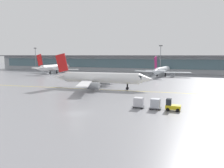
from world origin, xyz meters
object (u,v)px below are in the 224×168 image
object	(u,v)px
gate_airplane_1	(162,70)
cargo_dolly_lead	(155,104)
taxiing_regional_jet	(100,78)
apron_light_mast_1	(160,58)
baggage_tug	(172,106)
cargo_dolly_trailing	(138,102)
apron_light_mast_0	(36,58)
gate_airplane_0	(55,67)

from	to	relation	value
gate_airplane_1	cargo_dolly_lead	size ratio (longest dim) A/B	13.41
taxiing_regional_jet	apron_light_mast_1	distance (m)	60.08
baggage_tug	gate_airplane_1	bearing A→B (deg)	99.93
apron_light_mast_1	taxiing_regional_jet	bearing A→B (deg)	-97.79
gate_airplane_1	cargo_dolly_trailing	distance (m)	65.77
cargo_dolly_trailing	gate_airplane_1	bearing A→B (deg)	94.71
baggage_tug	apron_light_mast_1	distance (m)	81.04
cargo_dolly_trailing	apron_light_mast_1	distance (m)	80.17
gate_airplane_1	apron_light_mast_0	xyz separation A→B (m)	(-80.62, 11.67, 5.01)
apron_light_mast_1	cargo_dolly_trailing	bearing A→B (deg)	-83.83
taxiing_regional_jet	apron_light_mast_1	size ratio (longest dim) A/B	2.12
baggage_tug	apron_light_mast_0	bearing A→B (deg)	139.93
baggage_tug	apron_light_mast_1	size ratio (longest dim) A/B	0.18
taxiing_regional_jet	apron_light_mast_1	xyz separation A→B (m)	(8.12, 59.32, 4.96)
cargo_dolly_lead	cargo_dolly_trailing	bearing A→B (deg)	180.00
gate_airplane_0	apron_light_mast_0	distance (m)	28.51
cargo_dolly_trailing	apron_light_mast_1	bearing A→B (deg)	96.01
apron_light_mast_0	gate_airplane_0	bearing A→B (deg)	-30.67
gate_airplane_0	apron_light_mast_1	bearing A→B (deg)	-72.68
cargo_dolly_trailing	taxiing_regional_jet	bearing A→B (deg)	129.59
taxiing_regional_jet	cargo_dolly_lead	distance (m)	28.30
baggage_tug	cargo_dolly_trailing	size ratio (longest dim) A/B	1.24
gate_airplane_1	taxiing_regional_jet	bearing A→B (deg)	171.40
baggage_tug	cargo_dolly_lead	world-z (taller)	baggage_tug
cargo_dolly_trailing	apron_light_mast_1	size ratio (longest dim) A/B	0.14
gate_airplane_1	baggage_tug	xyz separation A→B (m)	(11.65, -65.49, -1.91)
baggage_tug	cargo_dolly_lead	xyz separation A→B (m)	(-2.92, -0.01, 0.16)
gate_airplane_0	apron_light_mast_1	distance (m)	56.16
taxiing_regional_jet	cargo_dolly_trailing	distance (m)	26.20
gate_airplane_1	apron_light_mast_1	size ratio (longest dim) A/B	1.91
cargo_dolly_lead	cargo_dolly_trailing	xyz separation A→B (m)	(-3.14, -0.01, 0.00)
gate_airplane_1	taxiing_regional_jet	xyz separation A→B (m)	(-11.12, -45.43, 0.30)
baggage_tug	cargo_dolly_lead	bearing A→B (deg)	180.00
cargo_dolly_trailing	apron_light_mast_0	size ratio (longest dim) A/B	0.15
gate_airplane_1	apron_light_mast_1	world-z (taller)	apron_light_mast_1
apron_light_mast_0	apron_light_mast_1	bearing A→B (deg)	1.64
taxiing_regional_jet	baggage_tug	world-z (taller)	taxiing_regional_jet
gate_airplane_1	apron_light_mast_1	distance (m)	15.16
cargo_dolly_lead	apron_light_mast_1	world-z (taller)	apron_light_mast_1
apron_light_mast_0	apron_light_mast_1	xyz separation A→B (m)	(77.62, 2.22, 0.26)
gate_airplane_1	apron_light_mast_1	bearing A→B (deg)	17.33
baggage_tug	apron_light_mast_0	world-z (taller)	apron_light_mast_0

